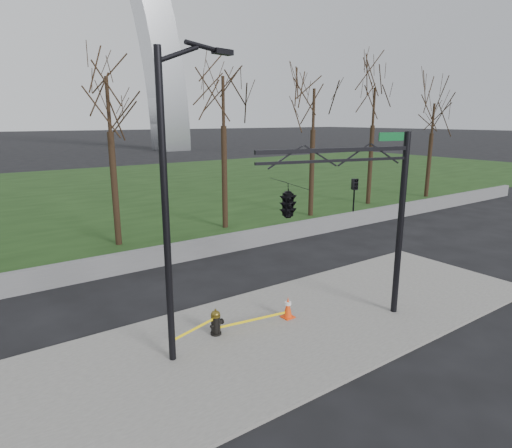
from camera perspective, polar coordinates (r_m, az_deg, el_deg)
ground at (r=14.26m, az=6.09°, el=-13.00°), size 500.00×500.00×0.00m
sidewalk at (r=14.24m, az=6.09°, el=-12.82°), size 18.00×6.00×0.10m
grass_strip at (r=40.88m, az=-22.96°, el=3.62°), size 120.00×40.00×0.06m
guardrail at (r=20.33m, az=-8.97°, el=-3.48°), size 60.00×0.30×0.90m
tree_row at (r=23.72m, az=-10.68°, el=9.39°), size 48.81×4.00×9.43m
fire_hydrant at (r=13.32m, az=-5.25°, el=-12.73°), size 0.51×0.33×0.81m
traffic_cone at (r=14.32m, az=4.19°, el=-10.83°), size 0.38×0.38×0.71m
street_light at (r=11.00m, az=-10.93°, el=4.60°), size 2.37×0.65×8.21m
traffic_signal_mast at (r=12.58m, az=7.35°, el=3.33°), size 4.97×2.54×6.00m
caution_tape at (r=13.35m, az=-3.31°, el=-12.83°), size 4.11×0.52×0.42m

